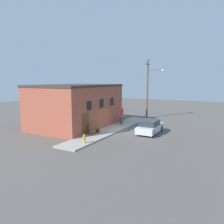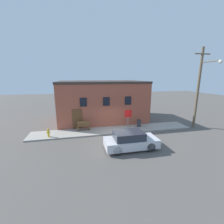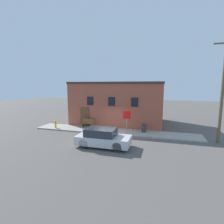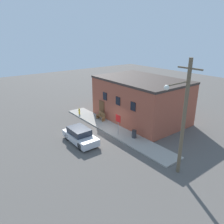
# 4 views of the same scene
# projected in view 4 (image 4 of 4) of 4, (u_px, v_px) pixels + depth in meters

# --- Properties ---
(ground_plane) EXTENTS (80.00, 80.00, 0.00)m
(ground_plane) POSITION_uv_depth(u_px,v_px,m) (104.00, 133.00, 22.90)
(ground_plane) COLOR #56514C
(sidewalk) EXTENTS (16.38, 2.25, 0.12)m
(sidewalk) POSITION_uv_depth(u_px,v_px,m) (113.00, 129.00, 23.52)
(sidewalk) COLOR #9E998E
(sidewalk) RESTS_ON ground
(brick_building) EXTENTS (10.41, 7.01, 4.96)m
(brick_building) POSITION_uv_depth(u_px,v_px,m) (141.00, 99.00, 25.72)
(brick_building) COLOR #9E4C38
(brick_building) RESTS_ON ground
(fire_hydrant) EXTENTS (0.38, 0.18, 0.78)m
(fire_hydrant) POSITION_uv_depth(u_px,v_px,m) (79.00, 111.00, 27.67)
(fire_hydrant) COLOR gold
(fire_hydrant) RESTS_ON sidewalk
(stop_sign) EXTENTS (0.74, 0.06, 2.11)m
(stop_sign) POSITION_uv_depth(u_px,v_px,m) (118.00, 121.00, 21.70)
(stop_sign) COLOR gray
(stop_sign) RESTS_ON sidewalk
(bench) EXTENTS (1.28, 0.44, 0.90)m
(bench) POSITION_uv_depth(u_px,v_px,m) (101.00, 116.00, 25.90)
(bench) COLOR brown
(bench) RESTS_ON sidewalk
(trash_bin) EXTENTS (0.46, 0.46, 0.78)m
(trash_bin) POSITION_uv_depth(u_px,v_px,m) (134.00, 134.00, 21.37)
(trash_bin) COLOR #333338
(trash_bin) RESTS_ON sidewalk
(utility_pole) EXTENTS (1.80, 2.45, 8.37)m
(utility_pole) POSITION_uv_depth(u_px,v_px,m) (183.00, 116.00, 14.81)
(utility_pole) COLOR brown
(utility_pole) RESTS_ON ground
(parked_car) EXTENTS (4.06, 1.76, 1.41)m
(parked_car) POSITION_uv_depth(u_px,v_px,m) (80.00, 136.00, 20.64)
(parked_car) COLOR black
(parked_car) RESTS_ON ground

